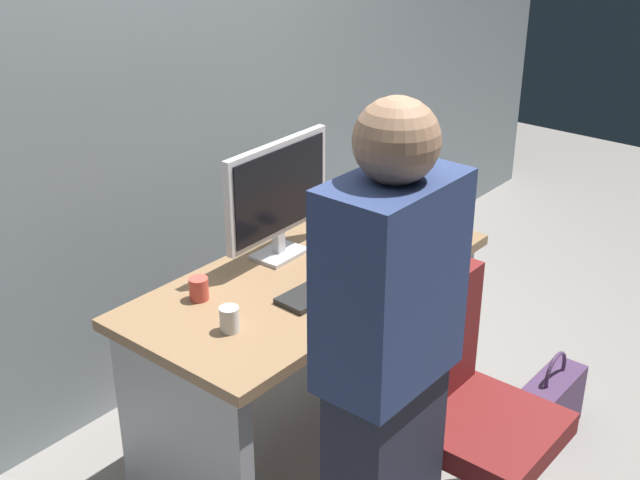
{
  "coord_description": "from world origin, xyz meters",
  "views": [
    {
      "loc": [
        -2.07,
        -1.76,
        2.16
      ],
      "look_at": [
        0.0,
        -0.05,
        0.91
      ],
      "focal_mm": 46.66,
      "sensor_mm": 36.0,
      "label": 1
    }
  ],
  "objects_px": {
    "monitor": "(278,194)",
    "keyboard": "(329,285)",
    "office_chair": "(470,430)",
    "cup_near_keyboard": "(229,319)",
    "cup_by_monitor": "(199,289)",
    "book_stack": "(360,217)",
    "person_at_desk": "(387,378)",
    "mouse": "(376,252)",
    "handbag": "(551,404)",
    "desk": "(310,328)"
  },
  "relations": [
    {
      "from": "mouse",
      "to": "book_stack",
      "type": "height_order",
      "value": "book_stack"
    },
    {
      "from": "office_chair",
      "to": "book_stack",
      "type": "xyz_separation_m",
      "value": [
        0.5,
        0.84,
        0.37
      ]
    },
    {
      "from": "keyboard",
      "to": "handbag",
      "type": "height_order",
      "value": "keyboard"
    },
    {
      "from": "cup_near_keyboard",
      "to": "book_stack",
      "type": "relative_size",
      "value": 0.39
    },
    {
      "from": "desk",
      "to": "keyboard",
      "type": "bearing_deg",
      "value": -108.49
    },
    {
      "from": "office_chair",
      "to": "cup_near_keyboard",
      "type": "xyz_separation_m",
      "value": [
        -0.43,
        0.67,
        0.37
      ]
    },
    {
      "from": "cup_by_monitor",
      "to": "keyboard",
      "type": "bearing_deg",
      "value": -39.97
    },
    {
      "from": "monitor",
      "to": "keyboard",
      "type": "height_order",
      "value": "monitor"
    },
    {
      "from": "office_chair",
      "to": "mouse",
      "type": "bearing_deg",
      "value": 63.55
    },
    {
      "from": "cup_by_monitor",
      "to": "cup_near_keyboard",
      "type": "bearing_deg",
      "value": -109.46
    },
    {
      "from": "monitor",
      "to": "handbag",
      "type": "relative_size",
      "value": 1.43
    },
    {
      "from": "desk",
      "to": "keyboard",
      "type": "height_order",
      "value": "keyboard"
    },
    {
      "from": "desk",
      "to": "handbag",
      "type": "relative_size",
      "value": 3.79
    },
    {
      "from": "desk",
      "to": "book_stack",
      "type": "distance_m",
      "value": 0.55
    },
    {
      "from": "person_at_desk",
      "to": "monitor",
      "type": "relative_size",
      "value": 3.03
    },
    {
      "from": "keyboard",
      "to": "cup_by_monitor",
      "type": "bearing_deg",
      "value": 142.38
    },
    {
      "from": "cup_by_monitor",
      "to": "handbag",
      "type": "height_order",
      "value": "cup_by_monitor"
    },
    {
      "from": "office_chair",
      "to": "monitor",
      "type": "bearing_deg",
      "value": 85.05
    },
    {
      "from": "person_at_desk",
      "to": "mouse",
      "type": "distance_m",
      "value": 0.94
    },
    {
      "from": "person_at_desk",
      "to": "mouse",
      "type": "relative_size",
      "value": 16.39
    },
    {
      "from": "keyboard",
      "to": "handbag",
      "type": "bearing_deg",
      "value": -38.31
    },
    {
      "from": "person_at_desk",
      "to": "book_stack",
      "type": "height_order",
      "value": "person_at_desk"
    },
    {
      "from": "monitor",
      "to": "desk",
      "type": "bearing_deg",
      "value": -101.92
    },
    {
      "from": "cup_by_monitor",
      "to": "handbag",
      "type": "xyz_separation_m",
      "value": [
        1.05,
        -0.89,
        -0.66
      ]
    },
    {
      "from": "keyboard",
      "to": "cup_near_keyboard",
      "type": "distance_m",
      "value": 0.44
    },
    {
      "from": "office_chair",
      "to": "person_at_desk",
      "type": "xyz_separation_m",
      "value": [
        -0.43,
        0.05,
        0.41
      ]
    },
    {
      "from": "office_chair",
      "to": "keyboard",
      "type": "relative_size",
      "value": 2.19
    },
    {
      "from": "person_at_desk",
      "to": "monitor",
      "type": "distance_m",
      "value": 1.02
    },
    {
      "from": "person_at_desk",
      "to": "monitor",
      "type": "bearing_deg",
      "value": 59.48
    },
    {
      "from": "mouse",
      "to": "book_stack",
      "type": "relative_size",
      "value": 0.45
    },
    {
      "from": "cup_near_keyboard",
      "to": "book_stack",
      "type": "height_order",
      "value": "cup_near_keyboard"
    },
    {
      "from": "office_chair",
      "to": "desk",
      "type": "bearing_deg",
      "value": 86.84
    },
    {
      "from": "office_chair",
      "to": "book_stack",
      "type": "relative_size",
      "value": 4.26
    },
    {
      "from": "office_chair",
      "to": "cup_by_monitor",
      "type": "distance_m",
      "value": 1.03
    },
    {
      "from": "monitor",
      "to": "keyboard",
      "type": "distance_m",
      "value": 0.4
    },
    {
      "from": "office_chair",
      "to": "person_at_desk",
      "type": "distance_m",
      "value": 0.6
    },
    {
      "from": "monitor",
      "to": "keyboard",
      "type": "relative_size",
      "value": 1.26
    },
    {
      "from": "desk",
      "to": "cup_by_monitor",
      "type": "relative_size",
      "value": 17.72
    },
    {
      "from": "person_at_desk",
      "to": "cup_by_monitor",
      "type": "height_order",
      "value": "person_at_desk"
    },
    {
      "from": "desk",
      "to": "handbag",
      "type": "bearing_deg",
      "value": -47.81
    },
    {
      "from": "desk",
      "to": "handbag",
      "type": "height_order",
      "value": "desk"
    },
    {
      "from": "office_chair",
      "to": "monitor",
      "type": "height_order",
      "value": "monitor"
    },
    {
      "from": "keyboard",
      "to": "mouse",
      "type": "xyz_separation_m",
      "value": [
        0.31,
        0.02,
        0.01
      ]
    },
    {
      "from": "cup_near_keyboard",
      "to": "handbag",
      "type": "relative_size",
      "value": 0.23
    },
    {
      "from": "person_at_desk",
      "to": "cup_near_keyboard",
      "type": "xyz_separation_m",
      "value": [
        -0.0,
        0.62,
        -0.04
      ]
    },
    {
      "from": "cup_near_keyboard",
      "to": "mouse",
      "type": "bearing_deg",
      "value": -3.41
    },
    {
      "from": "person_at_desk",
      "to": "mouse",
      "type": "xyz_separation_m",
      "value": [
        0.74,
        0.57,
        -0.07
      ]
    },
    {
      "from": "cup_by_monitor",
      "to": "book_stack",
      "type": "distance_m",
      "value": 0.85
    },
    {
      "from": "desk",
      "to": "book_stack",
      "type": "height_order",
      "value": "book_stack"
    },
    {
      "from": "keyboard",
      "to": "cup_near_keyboard",
      "type": "bearing_deg",
      "value": 174.18
    }
  ]
}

